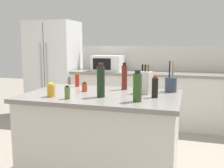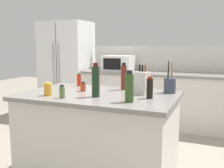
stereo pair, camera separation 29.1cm
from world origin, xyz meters
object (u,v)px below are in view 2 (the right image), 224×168
Objects in this scene: knife_block at (142,83)px; olive_oil_bottle at (129,87)px; vinegar_bottle at (124,77)px; honey_jar at (48,89)px; wine_bottle at (96,81)px; refrigerator at (67,69)px; soy_sauce_bottle at (150,88)px; hot_sauce_bottle at (79,80)px; utensil_crock at (170,85)px; spice_jar_oregano at (62,92)px; microwave at (118,63)px; spice_jar_paprika at (83,87)px.

knife_block is 0.39m from olive_oil_bottle.
honey_jar is at bearing -133.80° from vinegar_bottle.
knife_block reaches higher than olive_oil_bottle.
wine_bottle is 1.09× the size of vinegar_bottle.
vinegar_bottle is at bearing -45.01° from refrigerator.
hot_sauce_bottle is at bearing 157.60° from soy_sauce_bottle.
utensil_crock is 2.62× the size of spice_jar_oregano.
olive_oil_bottle reaches higher than hot_sauce_bottle.
olive_oil_bottle is 0.63m from spice_jar_oregano.
refrigerator reaches higher than soy_sauce_bottle.
refrigerator is 6.90× the size of olive_oil_bottle.
soy_sauce_bottle reaches higher than spice_jar_oregano.
honey_jar is at bearing -88.45° from hot_sauce_bottle.
utensil_crock is (1.28, -1.88, -0.06)m from microwave.
soy_sauce_bottle is at bearing -8.11° from spice_jar_paprika.
soy_sauce_bottle is 1.30× the size of hot_sauce_bottle.
knife_block is 0.91× the size of wine_bottle.
utensil_crock is (0.24, 0.17, -0.03)m from knife_block.
refrigerator is at bearing 156.29° from knife_block.
soy_sauce_bottle is at bearing -22.40° from hot_sauce_bottle.
knife_block is at bearing -33.74° from vinegar_bottle.
vinegar_bottle reaches higher than spice_jar_oregano.
honey_jar is (-0.45, -0.12, -0.09)m from wine_bottle.
wine_bottle reaches higher than spice_jar_oregano.
spice_jar_oregano is (-0.26, -0.17, -0.09)m from wine_bottle.
utensil_crock is at bearing 55.27° from knife_block.
vinegar_bottle is at bearing 46.20° from honey_jar.
utensil_crock reaches higher than spice_jar_oregano.
vinegar_bottle is 1.08× the size of olive_oil_bottle.
refrigerator reaches higher than utensil_crock.
honey_jar is (-0.81, -0.02, -0.07)m from olive_oil_bottle.
spice_jar_paprika is at bearing 152.56° from olive_oil_bottle.
utensil_crock is at bearing -0.14° from vinegar_bottle.
honey_jar is at bearing -178.50° from olive_oil_bottle.
honey_jar is at bearing 165.05° from spice_jar_oregano.
microwave is at bearing 99.38° from spice_jar_oregano.
utensil_crock is 0.77m from wine_bottle.
soy_sauce_bottle is 0.63× the size of wine_bottle.
microwave is 2.27m from utensil_crock.
refrigerator is at bearing 125.65° from hot_sauce_bottle.
refrigerator is 9.28× the size of soy_sauce_bottle.
honey_jar is 1.31× the size of spice_jar_paprika.
microwave is 2.29m from knife_block.
refrigerator is at bearing 118.56° from honey_jar.
utensil_crock is (2.42, -1.93, 0.09)m from refrigerator.
vinegar_bottle is (-0.49, 0.00, 0.06)m from utensil_crock.
spice_jar_paprika is (1.56, -2.17, 0.05)m from refrigerator.
utensil_crock reaches higher than microwave.
refrigerator is 6.45× the size of knife_block.
hot_sauce_bottle reaches higher than honey_jar.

